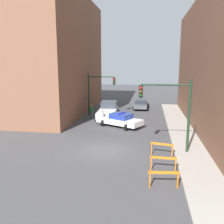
# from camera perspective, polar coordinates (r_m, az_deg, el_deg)

# --- Properties ---
(ground_plane) EXTENTS (120.00, 120.00, 0.00)m
(ground_plane) POSITION_cam_1_polar(r_m,az_deg,el_deg) (18.81, -1.45, -8.80)
(ground_plane) COLOR #424244
(sidewalk_right) EXTENTS (2.40, 44.00, 0.12)m
(sidewalk_right) POSITION_cam_1_polar(r_m,az_deg,el_deg) (18.78, 17.78, -9.18)
(sidewalk_right) COLOR #9E998E
(sidewalk_right) RESTS_ON ground_plane
(building_corner_left) EXTENTS (14.00, 20.00, 14.76)m
(building_corner_left) POSITION_cam_1_polar(r_m,az_deg,el_deg) (34.89, -17.42, 12.15)
(building_corner_left) COLOR brown
(building_corner_left) RESTS_ON ground_plane
(traffic_light_near) EXTENTS (3.64, 0.35, 5.20)m
(traffic_light_near) POSITION_cam_1_polar(r_m,az_deg,el_deg) (18.06, 13.64, 1.64)
(traffic_light_near) COLOR black
(traffic_light_near) RESTS_ON sidewalk_right
(traffic_light_far) EXTENTS (3.44, 0.35, 5.20)m
(traffic_light_far) POSITION_cam_1_polar(r_m,az_deg,el_deg) (30.89, -3.40, 5.44)
(traffic_light_far) COLOR black
(traffic_light_far) RESTS_ON ground_plane
(police_car) EXTENTS (5.01, 3.88, 1.52)m
(police_car) POSITION_cam_1_polar(r_m,az_deg,el_deg) (25.53, 1.82, -1.79)
(police_car) COLOR white
(police_car) RESTS_ON ground_plane
(white_truck) EXTENTS (2.77, 5.47, 1.90)m
(white_truck) POSITION_cam_1_polar(r_m,az_deg,el_deg) (29.67, -0.88, 0.37)
(white_truck) COLOR silver
(white_truck) RESTS_ON ground_plane
(parked_car_near) EXTENTS (2.32, 4.33, 1.31)m
(parked_car_near) POSITION_cam_1_polar(r_m,az_deg,el_deg) (35.86, 6.64, 1.76)
(parked_car_near) COLOR #474C51
(parked_car_near) RESTS_ON ground_plane
(pedestrian_crossing) EXTENTS (0.41, 0.41, 1.66)m
(pedestrian_crossing) POSITION_cam_1_polar(r_m,az_deg,el_deg) (26.14, -2.31, -1.19)
(pedestrian_crossing) COLOR #382D23
(pedestrian_crossing) RESTS_ON ground_plane
(pedestrian_corner) EXTENTS (0.46, 0.46, 1.66)m
(pedestrian_corner) POSITION_cam_1_polar(r_m,az_deg,el_deg) (29.61, -4.70, 0.22)
(pedestrian_corner) COLOR #474C66
(pedestrian_corner) RESTS_ON ground_plane
(barrier_front) EXTENTS (1.60, 0.32, 0.90)m
(barrier_front) POSITION_cam_1_polar(r_m,az_deg,el_deg) (13.61, 11.74, -14.23)
(barrier_front) COLOR orange
(barrier_front) RESTS_ON ground_plane
(barrier_mid) EXTENTS (1.60, 0.22, 0.90)m
(barrier_mid) POSITION_cam_1_polar(r_m,az_deg,el_deg) (15.53, 11.65, -10.97)
(barrier_mid) COLOR orange
(barrier_mid) RESTS_ON ground_plane
(barrier_back) EXTENTS (1.58, 0.46, 0.90)m
(barrier_back) POSITION_cam_1_polar(r_m,az_deg,el_deg) (18.00, 11.37, -7.86)
(barrier_back) COLOR orange
(barrier_back) RESTS_ON ground_plane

